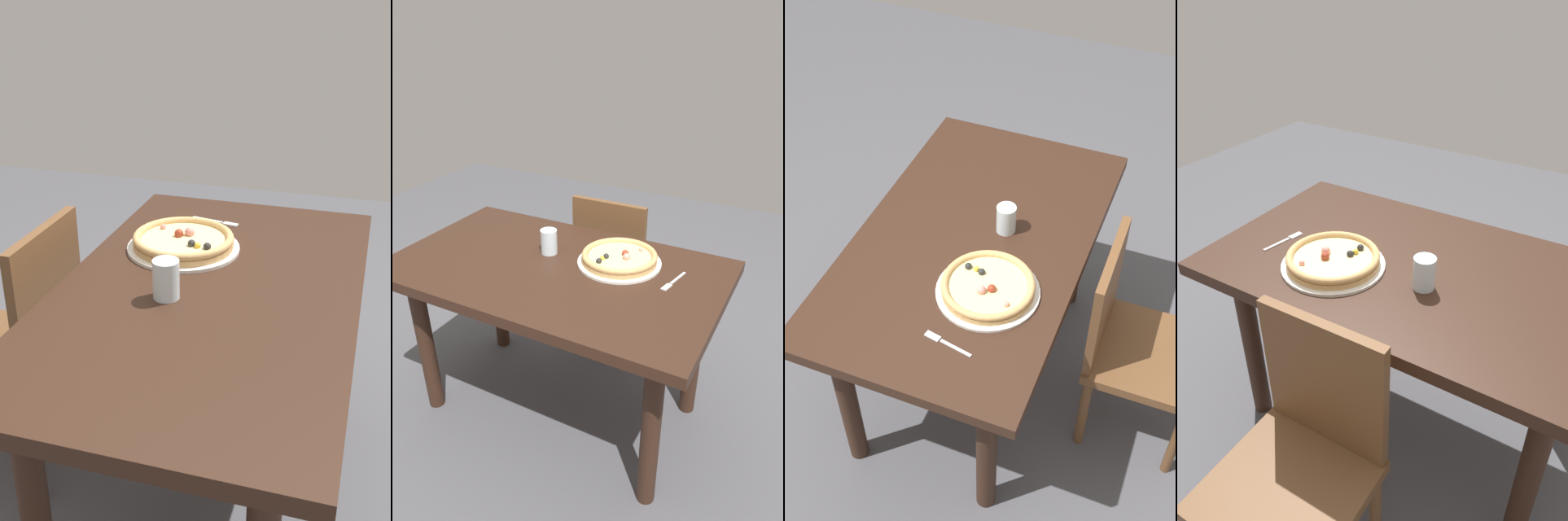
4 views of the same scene
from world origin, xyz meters
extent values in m
plane|color=#4C4C51|center=(0.00, 0.00, 0.00)|extent=(6.00, 6.00, 0.00)
cube|color=#331E14|center=(0.00, 0.00, 0.73)|extent=(1.33, 0.79, 0.04)
cylinder|color=#331E14|center=(-0.53, -0.26, 0.35)|extent=(0.07, 0.07, 0.71)
cylinder|color=#331E14|center=(-0.53, 0.26, 0.35)|extent=(0.07, 0.07, 0.71)
cylinder|color=brown|center=(0.17, -0.50, 0.20)|extent=(0.04, 0.04, 0.40)
cylinder|color=brown|center=(-0.17, -0.51, 0.20)|extent=(0.04, 0.04, 0.40)
cube|color=brown|center=(0.00, -0.67, 0.42)|extent=(0.40, 0.40, 0.04)
cube|color=brown|center=(0.00, -0.49, 0.65)|extent=(0.38, 0.03, 0.42)
cylinder|color=silver|center=(-0.21, -0.14, 0.76)|extent=(0.34, 0.34, 0.01)
cylinder|color=tan|center=(-0.21, -0.14, 0.77)|extent=(0.30, 0.30, 0.02)
cylinder|color=beige|center=(-0.21, -0.14, 0.78)|extent=(0.27, 0.27, 0.01)
torus|color=tan|center=(-0.21, -0.14, 0.79)|extent=(0.30, 0.30, 0.02)
sphere|color=#262626|center=(-0.17, -0.05, 0.79)|extent=(0.02, 0.02, 0.02)
sphere|color=gold|center=(-0.17, -0.08, 0.79)|extent=(0.02, 0.02, 0.02)
sphere|color=#E58C7F|center=(-0.25, -0.13, 0.79)|extent=(0.03, 0.03, 0.03)
sphere|color=#E58C7F|center=(-0.27, -0.22, 0.79)|extent=(0.02, 0.02, 0.02)
sphere|color=maroon|center=(-0.23, -0.16, 0.79)|extent=(0.03, 0.03, 0.03)
sphere|color=#262626|center=(-0.17, -0.10, 0.79)|extent=(0.02, 0.02, 0.02)
cube|color=silver|center=(-0.46, -0.13, 0.75)|extent=(0.03, 0.11, 0.00)
cube|color=silver|center=(-0.45, -0.05, 0.75)|extent=(0.03, 0.05, 0.00)
cylinder|color=silver|center=(0.09, -0.09, 0.80)|extent=(0.07, 0.07, 0.10)
camera|label=1|loc=(1.43, 0.39, 1.53)|focal=43.21mm
camera|label=2|loc=(-0.89, 1.41, 1.65)|focal=32.48mm
camera|label=3|loc=(-1.62, -0.67, 2.40)|focal=47.42mm
camera|label=4|loc=(0.58, -1.18, 1.61)|focal=32.93mm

